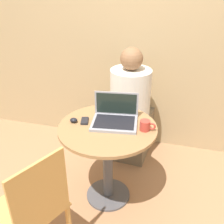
% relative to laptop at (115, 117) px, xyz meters
% --- Properties ---
extents(ground_plane, '(12.00, 12.00, 0.00)m').
position_rel_laptop_xyz_m(ground_plane, '(-0.04, -0.08, -0.75)').
color(ground_plane, '#9E704C').
extents(back_wall, '(7.00, 0.05, 2.60)m').
position_rel_laptop_xyz_m(back_wall, '(-0.04, 0.89, 0.55)').
color(back_wall, tan).
rests_on(back_wall, ground_plane).
extents(round_table, '(0.76, 0.76, 0.71)m').
position_rel_laptop_xyz_m(round_table, '(-0.04, -0.08, -0.21)').
color(round_table, '#4C4C51').
rests_on(round_table, ground_plane).
extents(laptop, '(0.38, 0.32, 0.21)m').
position_rel_laptop_xyz_m(laptop, '(0.00, 0.00, 0.00)').
color(laptop, gray).
rests_on(laptop, round_table).
extents(cell_phone, '(0.08, 0.11, 0.02)m').
position_rel_laptop_xyz_m(cell_phone, '(-0.23, -0.06, -0.03)').
color(cell_phone, black).
rests_on(cell_phone, round_table).
extents(computer_mouse, '(0.06, 0.05, 0.04)m').
position_rel_laptop_xyz_m(computer_mouse, '(-0.31, -0.09, -0.02)').
color(computer_mouse, black).
rests_on(computer_mouse, round_table).
extents(coffee_cup, '(0.12, 0.08, 0.08)m').
position_rel_laptop_xyz_m(coffee_cup, '(0.25, -0.06, -0.00)').
color(coffee_cup, '#B2382D').
rests_on(coffee_cup, round_table).
extents(chair_empty, '(0.53, 0.53, 0.87)m').
position_rel_laptop_xyz_m(chair_empty, '(-0.33, -0.74, -0.30)').
color(chair_empty, tan).
rests_on(chair_empty, ground_plane).
extents(person_seated, '(0.40, 0.61, 1.17)m').
position_rel_laptop_xyz_m(person_seated, '(0.02, 0.59, -0.27)').
color(person_seated, brown).
rests_on(person_seated, ground_plane).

